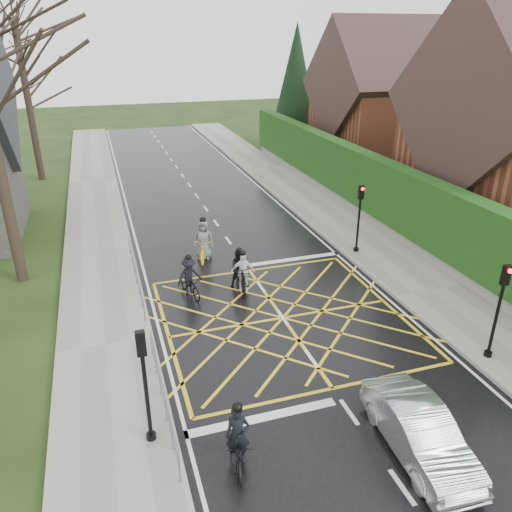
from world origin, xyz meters
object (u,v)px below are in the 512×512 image
cyclist_mid (190,280)px  cyclist_lead (204,245)px  cyclist_rear (239,444)px  cyclist_front (243,276)px  cyclist_back (240,273)px  car (420,432)px

cyclist_mid → cyclist_lead: 3.33m
cyclist_mid → cyclist_rear: bearing=-107.6°
cyclist_rear → cyclist_lead: (1.70, 11.51, 0.12)m
cyclist_rear → cyclist_front: 8.46m
cyclist_back → cyclist_front: size_ratio=0.97×
car → cyclist_mid: bearing=114.4°
cyclist_front → cyclist_lead: cyclist_lead is taller
cyclist_rear → car: cyclist_rear is taller
cyclist_rear → cyclist_back: bearing=86.6°
cyclist_back → cyclist_front: bearing=-79.7°
cyclist_back → cyclist_lead: 3.17m
cyclist_rear → cyclist_back: cyclist_rear is taller
cyclist_mid → car: bearing=-83.1°
cyclist_lead → car: bearing=-60.3°
cyclist_lead → car: cyclist_lead is taller
cyclist_mid → cyclist_lead: size_ratio=0.85×
cyclist_front → cyclist_mid: bearing=-174.3°
cyclist_lead → cyclist_mid: bearing=-93.1°
cyclist_mid → cyclist_front: cyclist_front is taller
cyclist_front → car: (1.64, -9.06, -0.01)m
cyclist_rear → cyclist_mid: cyclist_rear is taller
cyclist_mid → cyclist_lead: bearing=53.9°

